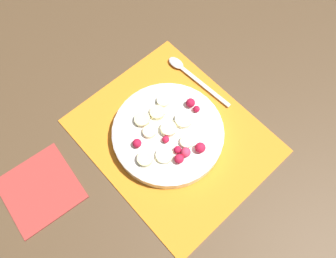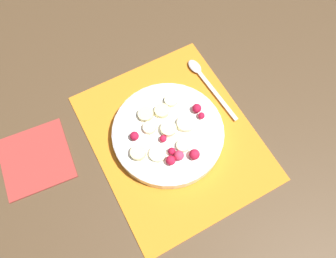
% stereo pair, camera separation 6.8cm
% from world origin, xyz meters
% --- Properties ---
extents(ground_plane, '(3.00, 3.00, 0.00)m').
position_xyz_m(ground_plane, '(0.00, 0.00, 0.00)').
color(ground_plane, '#4C3823').
extents(placemat, '(0.40, 0.33, 0.01)m').
position_xyz_m(placemat, '(0.00, 0.00, 0.00)').
color(placemat, orange).
rests_on(placemat, ground_plane).
extents(fruit_bowl, '(0.24, 0.24, 0.05)m').
position_xyz_m(fruit_bowl, '(-0.01, -0.01, 0.02)').
color(fruit_bowl, white).
rests_on(fruit_bowl, placemat).
extents(spoon, '(0.19, 0.03, 0.01)m').
position_xyz_m(spoon, '(-0.10, 0.14, 0.01)').
color(spoon, silver).
rests_on(spoon, placemat).
extents(napkin, '(0.16, 0.16, 0.01)m').
position_xyz_m(napkin, '(-0.10, -0.28, 0.00)').
color(napkin, '#A3332D').
rests_on(napkin, ground_plane).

